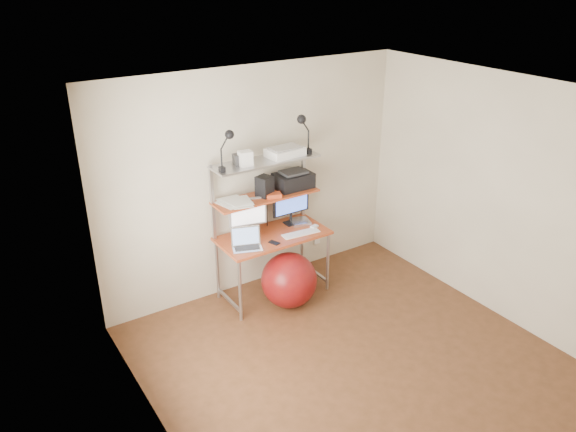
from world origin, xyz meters
The scene contains 20 objects.
room centered at (0.00, 0.00, 1.25)m, with size 3.60×3.60×3.60m.
computer_desk centered at (0.00, 1.50, 0.96)m, with size 1.20×0.60×1.57m.
wall_outlet centered at (0.85, 1.79, 0.30)m, with size 0.08×0.01×0.12m, color white.
monitor_silver centered at (-0.23, 1.58, 0.98)m, with size 0.41×0.18×0.46m.
monitor_black centered at (0.33, 1.58, 0.97)m, with size 0.46×0.13×0.46m.
laptop centered at (-0.38, 1.34, 0.78)m, with size 0.36×0.33×0.26m.
keyboard centered at (0.26, 1.29, 0.75)m, with size 0.42×0.12×0.01m, color white.
mouse centered at (0.48, 1.34, 0.75)m, with size 0.09×0.05×0.02m, color white.
mac_mini centered at (0.41, 1.51, 0.76)m, with size 0.20×0.20×0.04m, color silver.
phone centered at (-0.09, 1.26, 0.74)m, with size 0.06×0.12×0.01m, color black.
printer centered at (0.37, 1.60, 1.24)m, with size 0.41×0.28×0.20m.
nas_cube centered at (-0.02, 1.57, 1.26)m, with size 0.15×0.15×0.22m, color black.
red_box centered at (0.04, 1.49, 1.17)m, with size 0.16×0.11×0.04m, color #C2421F.
scanner centered at (0.24, 1.57, 1.60)m, with size 0.40×0.28×0.10m.
box_white centered at (-0.26, 1.53, 1.63)m, with size 0.13×0.11×0.15m, color white.
box_grey centered at (-0.30, 1.60, 1.61)m, with size 0.11×0.11×0.11m, color #2F2E31.
clip_lamp_left centered at (-0.47, 1.49, 1.85)m, with size 0.16×0.09×0.41m.
clip_lamp_right centered at (0.42, 1.51, 1.87)m, with size 0.17×0.10×0.44m.
exercise_ball centered at (0.02, 1.16, 0.30)m, with size 0.61×0.61×0.61m, color maroon.
paper_stack centered at (-0.37, 1.57, 1.16)m, with size 0.37×0.40×0.02m.
Camera 1 is at (-2.82, -3.20, 3.44)m, focal length 35.00 mm.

